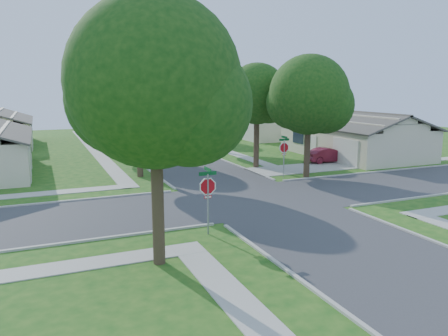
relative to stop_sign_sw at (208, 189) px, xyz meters
name	(u,v)px	position (x,y,z in m)	size (l,w,h in m)	color
ground	(255,199)	(4.70, 4.70, -2.03)	(100.00, 100.00, 0.00)	#194E15
road_ns	(255,199)	(4.70, 4.70, -2.03)	(7.00, 100.00, 0.02)	#333335
sidewalk_ne	(200,142)	(10.80, 30.70, -2.01)	(1.20, 40.00, 0.04)	#9E9B91
sidewalk_nw	(93,148)	(-1.40, 30.70, -2.01)	(1.20, 40.00, 0.04)	#9E9B91
driveway	(303,168)	(12.60, 11.80, -2.01)	(8.80, 3.60, 0.05)	#9E9B91
stop_sign_sw	(208,189)	(0.00, 0.00, 0.00)	(1.05, 0.80, 2.98)	gray
stop_sign_ne	(284,149)	(9.40, 9.40, 0.00)	(1.05, 0.80, 2.98)	gray
tree_e_near	(258,97)	(9.45, 13.71, 3.61)	(4.97, 4.80, 8.28)	#38281C
tree_e_mid	(204,89)	(9.46, 25.71, 4.22)	(5.59, 5.40, 9.21)	#38281C
tree_e_far	(169,90)	(9.45, 38.71, 3.95)	(5.17, 5.00, 8.72)	#38281C
tree_w_near	(138,91)	(0.06, 13.71, 4.08)	(5.38, 5.20, 8.97)	#38281C
tree_w_mid	(111,86)	(0.06, 25.71, 4.46)	(5.80, 5.60, 9.56)	#38281C
tree_w_far	(95,95)	(0.05, 38.71, 3.48)	(4.76, 4.60, 8.04)	#38281C
tree_sw_corner	(156,90)	(-2.74, -2.29, 4.23)	(6.21, 6.00, 9.55)	#38281C
tree_ne_corner	(310,99)	(11.06, 8.91, 3.56)	(5.80, 5.60, 8.66)	#38281C
house_ne_near	(353,140)	(20.69, 15.70, -0.51)	(8.42, 13.60, 4.23)	beige
house_ne_far	(263,125)	(20.69, 33.70, -0.51)	(8.42, 13.60, 4.23)	beige
car_driveway	(328,155)	(16.20, 13.40, -1.39)	(1.36, 3.91, 1.29)	maroon
car_curb_east	(171,136)	(7.90, 32.82, -1.32)	(1.67, 4.15, 1.41)	black
car_curb_west	(116,129)	(3.50, 44.99, -1.41)	(1.74, 4.27, 1.24)	black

